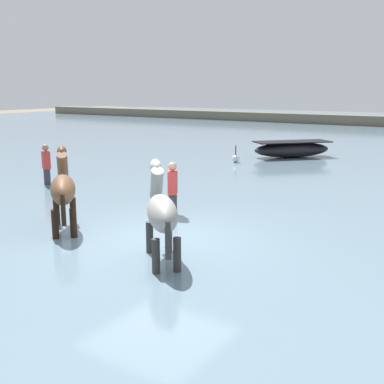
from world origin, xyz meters
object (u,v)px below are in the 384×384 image
(horse_trailing_bay, at_px, (63,191))
(person_spectator_far, at_px, (47,169))
(boat_near_starboard, at_px, (292,149))
(person_wading_mid, at_px, (173,194))
(horse_lead_grey, at_px, (162,215))
(channel_buoy, at_px, (236,158))

(horse_trailing_bay, height_order, person_spectator_far, horse_trailing_bay)
(boat_near_starboard, bearing_deg, person_wading_mid, -82.78)
(horse_lead_grey, relative_size, person_spectator_far, 1.24)
(person_wading_mid, relative_size, person_spectator_far, 1.00)
(boat_near_starboard, distance_m, person_wading_mid, 10.64)
(horse_lead_grey, bearing_deg, channel_buoy, 112.22)
(person_wading_mid, bearing_deg, channel_buoy, 108.45)
(horse_trailing_bay, distance_m, person_wading_mid, 2.57)
(boat_near_starboard, relative_size, channel_buoy, 4.93)
(horse_lead_grey, distance_m, boat_near_starboard, 13.49)
(horse_trailing_bay, relative_size, boat_near_starboard, 0.62)
(horse_lead_grey, bearing_deg, horse_trailing_bay, 173.56)
(channel_buoy, bearing_deg, person_wading_mid, -71.55)
(horse_trailing_bay, distance_m, boat_near_starboard, 12.84)
(boat_near_starboard, xyz_separation_m, person_spectator_far, (-3.98, -9.81, 0.13))
(horse_trailing_bay, distance_m, person_spectator_far, 5.17)
(horse_lead_grey, xyz_separation_m, person_wading_mid, (-1.65, 2.59, -0.33))
(horse_lead_grey, height_order, channel_buoy, horse_lead_grey)
(person_wading_mid, distance_m, person_spectator_far, 5.37)
(horse_trailing_bay, bearing_deg, person_wading_mid, 63.59)
(channel_buoy, bearing_deg, person_spectator_far, -110.36)
(horse_trailing_bay, bearing_deg, horse_lead_grey, -6.44)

